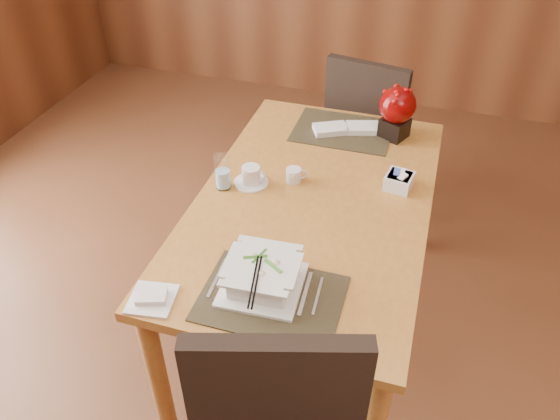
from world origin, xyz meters
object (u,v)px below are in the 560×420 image
(sugar_caddy, at_px, (399,181))
(soup_setting, at_px, (262,276))
(dining_table, at_px, (313,218))
(bread_plate, at_px, (152,299))
(coffee_cup, at_px, (251,177))
(berry_decor, at_px, (397,110))
(creamer_jug, at_px, (294,175))
(far_chair, at_px, (369,128))
(water_glass, at_px, (223,172))

(sugar_caddy, bearing_deg, soup_setting, -117.16)
(dining_table, distance_m, bread_plate, 0.77)
(coffee_cup, bearing_deg, berry_decor, 47.12)
(soup_setting, xyz_separation_m, sugar_caddy, (0.35, 0.69, -0.02))
(creamer_jug, bearing_deg, bread_plate, -126.88)
(coffee_cup, relative_size, far_chair, 0.15)
(berry_decor, relative_size, bread_plate, 1.72)
(water_glass, bearing_deg, bread_plate, -89.24)
(creamer_jug, bearing_deg, far_chair, 59.65)
(creamer_jug, distance_m, bread_plate, 0.80)
(creamer_jug, relative_size, bread_plate, 0.57)
(soup_setting, xyz_separation_m, coffee_cup, (-0.23, 0.54, -0.02))
(coffee_cup, height_order, far_chair, far_chair)
(sugar_caddy, relative_size, far_chair, 0.11)
(dining_table, distance_m, creamer_jug, 0.19)
(coffee_cup, relative_size, bread_plate, 0.99)
(far_chair, bearing_deg, creamer_jug, 89.07)
(sugar_caddy, relative_size, bread_plate, 0.73)
(berry_decor, distance_m, far_chair, 0.56)
(soup_setting, xyz_separation_m, far_chair, (0.12, 1.49, -0.26))
(creamer_jug, distance_m, sugar_caddy, 0.43)
(creamer_jug, relative_size, berry_decor, 0.33)
(water_glass, relative_size, sugar_caddy, 1.44)
(coffee_cup, relative_size, sugar_caddy, 1.36)
(coffee_cup, xyz_separation_m, creamer_jug, (0.16, 0.07, -0.01))
(water_glass, xyz_separation_m, creamer_jug, (0.26, 0.12, -0.05))
(far_chair, bearing_deg, bread_plate, 85.99)
(dining_table, bearing_deg, far_chair, 85.71)
(dining_table, xyz_separation_m, creamer_jug, (-0.11, 0.09, 0.13))
(dining_table, bearing_deg, water_glass, -175.41)
(sugar_caddy, height_order, berry_decor, berry_decor)
(soup_setting, distance_m, creamer_jug, 0.61)
(bread_plate, height_order, far_chair, far_chair)
(soup_setting, bearing_deg, far_chair, 82.46)
(berry_decor, bearing_deg, dining_table, -112.31)
(creamer_jug, bearing_deg, coffee_cup, -175.69)
(berry_decor, bearing_deg, sugar_caddy, -79.35)
(coffee_cup, relative_size, water_glass, 0.95)
(dining_table, relative_size, berry_decor, 6.14)
(dining_table, relative_size, bread_plate, 10.54)
(coffee_cup, height_order, creamer_jug, coffee_cup)
(sugar_caddy, height_order, bread_plate, sugar_caddy)
(bread_plate, bearing_deg, far_chair, 75.19)
(sugar_caddy, distance_m, far_chair, 0.87)
(coffee_cup, xyz_separation_m, water_glass, (-0.10, -0.06, 0.04))
(bread_plate, bearing_deg, creamer_jug, 71.74)
(water_glass, bearing_deg, dining_table, 4.59)
(sugar_caddy, bearing_deg, berry_decor, 100.65)
(sugar_caddy, bearing_deg, water_glass, -163.18)
(soup_setting, distance_m, bread_plate, 0.36)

